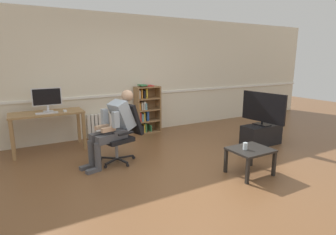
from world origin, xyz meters
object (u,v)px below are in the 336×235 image
(office_chair, at_px, (123,131))
(coffee_table, at_px, (250,153))
(bookshelf, at_px, (146,110))
(drinking_glass, at_px, (245,146))
(imac_monitor, at_px, (47,98))
(tv_screen, at_px, (263,108))
(radiator, at_px, (104,125))
(person_seated, at_px, (114,125))
(computer_desk, at_px, (47,118))
(tv_stand, at_px, (261,135))
(computer_mouse, at_px, (65,111))
(keyboard, at_px, (47,113))

(office_chair, height_order, coffee_table, office_chair)
(bookshelf, height_order, drinking_glass, bookshelf)
(imac_monitor, distance_m, tv_screen, 4.21)
(radiator, height_order, person_seated, person_seated)
(tv_screen, bearing_deg, person_seated, 73.30)
(bookshelf, bearing_deg, office_chair, -127.14)
(computer_desk, bearing_deg, office_chair, -47.30)
(coffee_table, relative_size, drinking_glass, 5.76)
(tv_stand, height_order, drinking_glass, drinking_glass)
(bookshelf, height_order, tv_screen, bookshelf)
(tv_stand, distance_m, coffee_table, 1.59)
(imac_monitor, bearing_deg, drinking_glass, -48.55)
(bookshelf, distance_m, office_chair, 1.82)
(drinking_glass, bearing_deg, tv_screen, 33.41)
(computer_desk, bearing_deg, tv_screen, -24.37)
(tv_screen, bearing_deg, imac_monitor, 58.04)
(office_chair, bearing_deg, drinking_glass, 27.16)
(coffee_table, bearing_deg, person_seated, 138.31)
(imac_monitor, distance_m, bookshelf, 2.19)
(bookshelf, bearing_deg, drinking_glass, -84.58)
(computer_mouse, height_order, radiator, computer_mouse)
(imac_monitor, bearing_deg, tv_screen, -25.53)
(tv_stand, bearing_deg, coffee_table, -144.11)
(radiator, bearing_deg, computer_mouse, -149.35)
(tv_stand, height_order, tv_screen, tv_screen)
(keyboard, xyz_separation_m, office_chair, (1.08, -1.02, -0.24))
(bookshelf, distance_m, coffee_table, 2.98)
(person_seated, bearing_deg, computer_desk, -158.71)
(person_seated, distance_m, coffee_table, 2.22)
(tv_screen, relative_size, coffee_table, 1.60)
(imac_monitor, xyz_separation_m, drinking_glass, (2.41, -2.72, -0.55))
(radiator, bearing_deg, computer_desk, -161.54)
(computer_mouse, relative_size, drinking_glass, 0.95)
(office_chair, relative_size, tv_screen, 1.02)
(drinking_glass, bearing_deg, keyboard, 134.37)
(keyboard, distance_m, office_chair, 1.50)
(imac_monitor, bearing_deg, coffee_table, -47.58)
(computer_mouse, bearing_deg, tv_screen, -24.63)
(computer_desk, relative_size, keyboard, 3.39)
(tv_stand, relative_size, coffee_table, 1.38)
(computer_desk, bearing_deg, person_seated, -53.19)
(computer_mouse, relative_size, radiator, 0.14)
(computer_desk, bearing_deg, keyboard, -94.32)
(computer_desk, relative_size, person_seated, 1.06)
(office_chair, distance_m, person_seated, 0.21)
(tv_stand, xyz_separation_m, drinking_glass, (-1.38, -0.91, 0.25))
(office_chair, relative_size, drinking_glass, 9.36)
(coffee_table, bearing_deg, computer_mouse, 131.28)
(computer_mouse, height_order, office_chair, office_chair)
(computer_desk, xyz_separation_m, keyboard, (-0.01, -0.14, 0.12))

